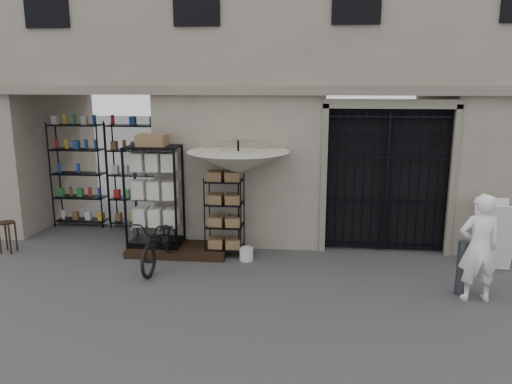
# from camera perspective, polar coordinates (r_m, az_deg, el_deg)

# --- Properties ---
(ground) EXTENTS (80.00, 80.00, 0.00)m
(ground) POSITION_cam_1_polar(r_m,az_deg,el_deg) (8.59, 4.41, -11.02)
(ground) COLOR black
(ground) RESTS_ON ground
(main_building) EXTENTS (14.00, 4.00, 9.00)m
(main_building) POSITION_cam_1_polar(r_m,az_deg,el_deg) (11.91, 5.41, 17.70)
(main_building) COLOR gray
(main_building) RESTS_ON ground
(shop_recess) EXTENTS (3.00, 1.70, 3.00)m
(shop_recess) POSITION_cam_1_polar(r_m,az_deg,el_deg) (11.81, -17.42, 2.61)
(shop_recess) COLOR black
(shop_recess) RESTS_ON ground
(shop_shelving) EXTENTS (2.70, 0.50, 2.50)m
(shop_shelving) POSITION_cam_1_polar(r_m,az_deg,el_deg) (12.32, -16.65, 1.88)
(shop_shelving) COLOR black
(shop_shelving) RESTS_ON ground
(iron_gate) EXTENTS (2.50, 0.21, 3.00)m
(iron_gate) POSITION_cam_1_polar(r_m,az_deg,el_deg) (10.45, 14.58, 1.53)
(iron_gate) COLOR black
(iron_gate) RESTS_ON ground
(step_platform) EXTENTS (2.00, 0.90, 0.15)m
(step_platform) POSITION_cam_1_polar(r_m,az_deg,el_deg) (10.33, -8.83, -6.53)
(step_platform) COLOR black
(step_platform) RESTS_ON ground
(display_cabinet) EXTENTS (1.17, 0.95, 2.20)m
(display_cabinet) POSITION_cam_1_polar(r_m,az_deg,el_deg) (10.23, -11.51, -1.06)
(display_cabinet) COLOR black
(display_cabinet) RESTS_ON step_platform
(wire_rack) EXTENTS (0.82, 0.67, 1.62)m
(wire_rack) POSITION_cam_1_polar(r_m,az_deg,el_deg) (9.93, -3.59, -2.84)
(wire_rack) COLOR black
(wire_rack) RESTS_ON ground
(market_umbrella) EXTENTS (2.07, 2.09, 2.80)m
(market_umbrella) POSITION_cam_1_polar(r_m,az_deg,el_deg) (9.59, -2.04, 4.09)
(market_umbrella) COLOR black
(market_umbrella) RESTS_ON ground
(white_bucket) EXTENTS (0.31, 0.31, 0.25)m
(white_bucket) POSITION_cam_1_polar(r_m,az_deg,el_deg) (9.81, -1.11, -7.09)
(white_bucket) COLOR silver
(white_bucket) RESTS_ON ground
(bicycle) EXTENTS (0.70, 1.00, 1.82)m
(bicycle) POSITION_cam_1_polar(r_m,az_deg,el_deg) (9.73, -10.69, -8.30)
(bicycle) COLOR black
(bicycle) RESTS_ON ground
(wooden_stool) EXTENTS (0.35, 0.35, 0.65)m
(wooden_stool) POSITION_cam_1_polar(r_m,az_deg,el_deg) (11.36, -26.50, -4.56)
(wooden_stool) COLOR black
(wooden_stool) RESTS_ON ground
(steel_bollard) EXTENTS (0.18, 0.18, 0.91)m
(steel_bollard) POSITION_cam_1_polar(r_m,az_deg,el_deg) (8.88, 22.45, -8.02)
(steel_bollard) COLOR #454851
(steel_bollard) RESTS_ON ground
(shopkeeper) EXTENTS (0.81, 1.80, 0.42)m
(shopkeeper) POSITION_cam_1_polar(r_m,az_deg,el_deg) (8.92, 23.60, -11.17)
(shopkeeper) COLOR white
(shopkeeper) RESTS_ON ground
(easel_sign) EXTENTS (0.62, 0.71, 1.27)m
(easel_sign) POSITION_cam_1_polar(r_m,az_deg,el_deg) (10.21, 25.58, -4.46)
(easel_sign) COLOR silver
(easel_sign) RESTS_ON ground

